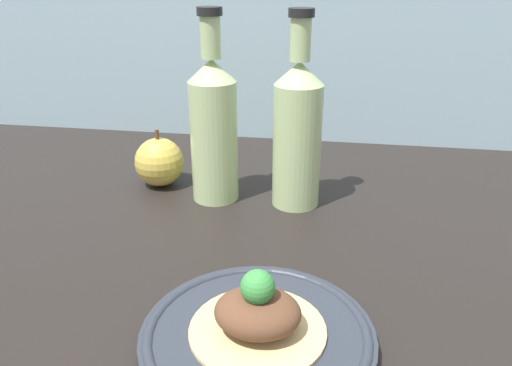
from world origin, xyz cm
name	(u,v)px	position (x,y,z in cm)	size (l,w,h in cm)	color
ground_plane	(210,283)	(0.00, 0.00, -2.00)	(180.00, 110.00, 4.00)	black
plate	(258,336)	(8.05, -12.33, 1.06)	(23.42, 23.42, 1.99)	#2D333D
plated_food	(258,313)	(8.05, -12.33, 3.86)	(13.62, 13.62, 6.97)	#D6BC7F
cider_bottle_left	(214,127)	(-4.18, 20.74, 11.96)	(7.37, 7.37, 29.51)	#B7D18E
cider_bottle_right	(297,131)	(8.77, 20.74, 11.96)	(7.37, 7.37, 29.51)	#B7D18E
apple	(159,162)	(-14.77, 24.19, 4.16)	(8.31, 8.31, 9.90)	gold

